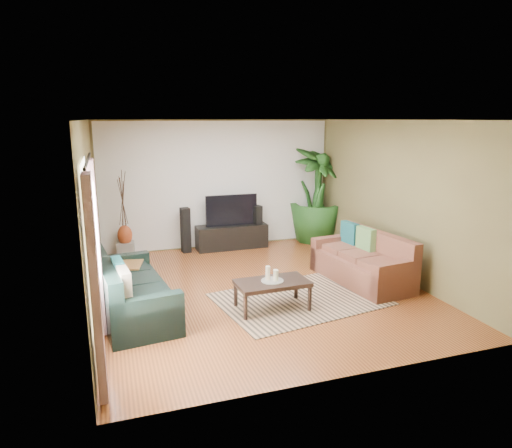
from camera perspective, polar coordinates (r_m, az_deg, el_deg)
name	(u,v)px	position (r m, az deg, el deg)	size (l,w,h in m)	color
floor	(260,289)	(7.52, 0.48, -8.14)	(5.50, 5.50, 0.00)	#985227
ceiling	(260,120)	(7.01, 0.53, 12.89)	(5.50, 5.50, 0.00)	white
wall_back	(218,185)	(9.76, -4.72, 4.93)	(5.00, 5.00, 0.00)	brown
wall_front	(348,258)	(4.70, 11.38, -4.14)	(5.00, 5.00, 0.00)	brown
wall_left	(91,219)	(6.78, -19.92, 0.61)	(5.50, 5.50, 0.00)	brown
wall_right	(396,199)	(8.28, 17.13, 2.95)	(5.50, 5.50, 0.00)	brown
backwall_panel	(219,185)	(9.75, -4.71, 4.92)	(4.90, 4.90, 0.00)	white
window_pane	(89,244)	(5.22, -20.10, -2.42)	(1.80, 1.80, 0.00)	white
curtain_near	(95,290)	(4.57, -19.44, -7.80)	(0.08, 0.35, 2.20)	gray
curtain_far	(97,248)	(6.00, -19.27, -2.86)	(0.08, 0.35, 2.20)	gray
curtain_rod	(87,160)	(5.06, -20.32, 7.50)	(0.03, 0.03, 1.90)	black
sofa_left	(132,285)	(6.74, -15.23, -7.34)	(2.11, 0.90, 0.85)	black
sofa_right	(361,258)	(7.92, 13.03, -4.14)	(1.87, 0.84, 0.85)	brown
area_rug	(300,299)	(7.15, 5.48, -9.33)	(2.44, 1.73, 0.01)	tan
coffee_table	(272,295)	(6.72, 2.04, -8.86)	(1.05, 0.57, 0.43)	black
candle_tray	(272,281)	(6.64, 2.06, -7.09)	(0.32, 0.32, 0.01)	gray
candle_tall	(268,273)	(6.61, 1.48, -6.15)	(0.07, 0.07, 0.21)	white
candle_mid	(276,275)	(6.59, 2.51, -6.44)	(0.07, 0.07, 0.16)	#F3EECD
candle_short	(275,274)	(6.69, 2.45, -6.26)	(0.07, 0.07, 0.13)	white
tv_stand	(232,237)	(9.79, -3.05, -1.58)	(1.51, 0.45, 0.50)	black
television	(231,210)	(9.66, -3.09, 1.75)	(1.11, 0.06, 0.66)	black
speaker_left	(186,230)	(9.53, -8.80, -0.77)	(0.17, 0.19, 0.94)	black
speaker_right	(257,226)	(9.86, 0.15, -0.27)	(0.16, 0.18, 0.90)	black
potted_plant	(316,194)	(10.30, 7.55, 3.69)	(1.19, 1.19, 2.13)	#1A4416
plant_pot	(315,234)	(10.48, 7.40, -1.24)	(0.39, 0.39, 0.31)	black
pedestal	(126,250)	(9.50, -15.96, -3.12)	(0.32, 0.32, 0.32)	gray
vase	(125,235)	(9.42, -16.07, -1.36)	(0.29, 0.29, 0.40)	#963B1B
side_table	(126,281)	(7.38, -15.99, -6.86)	(0.51, 0.51, 0.54)	brown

